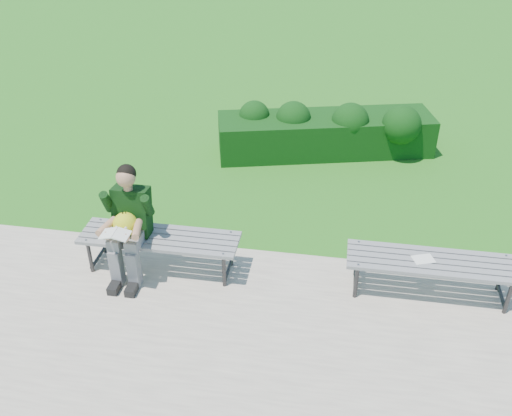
{
  "coord_description": "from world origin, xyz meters",
  "views": [
    {
      "loc": [
        0.58,
        -5.51,
        4.17
      ],
      "look_at": [
        -0.28,
        -0.29,
        0.81
      ],
      "focal_mm": 40.0,
      "sensor_mm": 36.0,
      "label": 1
    }
  ],
  "objects_px": {
    "bench_left": "(160,240)",
    "paper_sheet": "(423,259)",
    "seated_boy": "(128,221)",
    "bench_right": "(432,264)",
    "hedge": "(328,131)"
  },
  "relations": [
    {
      "from": "hedge",
      "to": "paper_sheet",
      "type": "xyz_separation_m",
      "value": [
        1.19,
        -3.3,
        0.09
      ]
    },
    {
      "from": "bench_left",
      "to": "paper_sheet",
      "type": "relative_size",
      "value": 6.89
    },
    {
      "from": "paper_sheet",
      "to": "bench_left",
      "type": "bearing_deg",
      "value": -179.06
    },
    {
      "from": "paper_sheet",
      "to": "bench_right",
      "type": "bearing_deg",
      "value": 0.0
    },
    {
      "from": "seated_boy",
      "to": "bench_left",
      "type": "bearing_deg",
      "value": 18.17
    },
    {
      "from": "bench_left",
      "to": "bench_right",
      "type": "xyz_separation_m",
      "value": [
        3.0,
        0.05,
        0.0
      ]
    },
    {
      "from": "seated_boy",
      "to": "bench_right",
      "type": "bearing_deg",
      "value": 2.54
    },
    {
      "from": "seated_boy",
      "to": "paper_sheet",
      "type": "xyz_separation_m",
      "value": [
        3.2,
        0.15,
        -0.24
      ]
    },
    {
      "from": "bench_left",
      "to": "paper_sheet",
      "type": "bearing_deg",
      "value": 0.94
    },
    {
      "from": "bench_left",
      "to": "paper_sheet",
      "type": "xyz_separation_m",
      "value": [
        2.9,
        0.05,
        0.06
      ]
    },
    {
      "from": "hedge",
      "to": "bench_left",
      "type": "distance_m",
      "value": 3.76
    },
    {
      "from": "hedge",
      "to": "paper_sheet",
      "type": "distance_m",
      "value": 3.51
    },
    {
      "from": "hedge",
      "to": "bench_right",
      "type": "bearing_deg",
      "value": -68.72
    },
    {
      "from": "bench_right",
      "to": "paper_sheet",
      "type": "height_order",
      "value": "bench_right"
    },
    {
      "from": "seated_boy",
      "to": "paper_sheet",
      "type": "distance_m",
      "value": 3.21
    }
  ]
}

